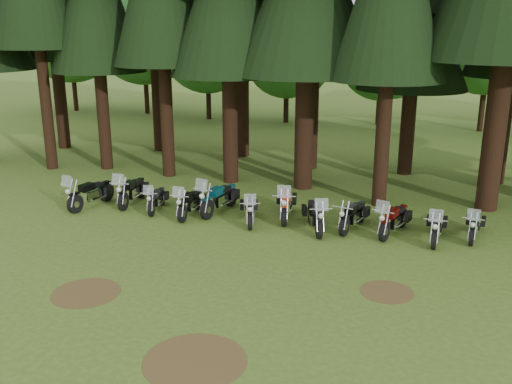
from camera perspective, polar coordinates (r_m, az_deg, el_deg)
ground at (r=16.06m, az=-3.56°, el=-8.48°), size 120.00×120.00×0.00m
decid_0 at (r=47.56m, az=-17.94°, el=14.75°), size 8.00×7.78×10.00m
decid_1 at (r=44.74m, az=-10.94°, el=15.08°), size 7.91×7.69×9.88m
decid_2 at (r=41.48m, az=-4.60°, el=14.00°), size 6.72×6.53×8.40m
decid_3 at (r=40.01m, az=3.42°, el=13.30°), size 6.12×5.95×7.65m
decid_4 at (r=40.08m, az=12.82°, el=12.73°), size 5.93×5.76×7.41m
decid_5 at (r=39.32m, az=22.99°, el=14.52°), size 8.45×8.21×10.56m
dirt_patch_0 at (r=15.80m, az=-16.63°, el=-9.63°), size 1.80×1.80×0.01m
dirt_patch_1 at (r=15.59m, az=12.96°, el=-9.70°), size 1.40×1.40×0.01m
dirt_patch_2 at (r=12.50m, az=-6.11°, el=-16.46°), size 2.20×2.20×0.01m
motorcycle_0 at (r=22.62m, az=-16.20°, el=-0.23°), size 0.72×2.42×1.52m
motorcycle_1 at (r=22.62m, az=-12.31°, el=0.04°), size 0.57×2.39×1.50m
motorcycle_2 at (r=21.68m, az=-9.92°, el=-0.78°), size 0.62×1.99×1.25m
motorcycle_3 at (r=20.90m, az=-6.60°, el=-1.16°), size 0.42×2.22×1.40m
motorcycle_4 at (r=21.14m, az=-3.70°, el=-0.69°), size 0.72×2.52×1.58m
motorcycle_5 at (r=20.06m, az=-0.68°, el=-1.84°), size 1.00×2.11×1.36m
motorcycle_6 at (r=20.51m, az=2.98°, el=-1.24°), size 0.82×2.49×1.57m
motorcycle_7 at (r=19.44m, az=5.93°, el=-2.44°), size 1.13×2.26×1.46m
motorcycle_8 at (r=19.73m, az=9.68°, el=-2.40°), size 0.61×2.18×0.90m
motorcycle_9 at (r=19.51m, az=13.60°, el=-2.77°), size 0.92×2.29×1.46m
motorcycle_10 at (r=19.29m, az=17.55°, el=-3.38°), size 0.42×2.21×1.39m
motorcycle_11 at (r=19.94m, az=20.99°, el=-3.17°), size 0.52×2.07×1.30m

